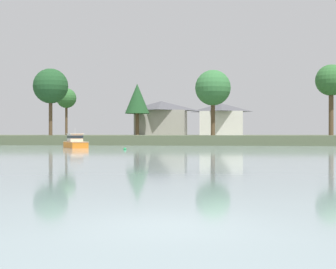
% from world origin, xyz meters
% --- Properties ---
extents(ground_plane, '(400.00, 400.00, 0.00)m').
position_xyz_m(ground_plane, '(0.00, 0.00, 0.00)').
color(ground_plane, gray).
extents(far_shore_bank, '(179.97, 59.07, 1.58)m').
position_xyz_m(far_shore_bank, '(0.00, 98.03, 0.79)').
color(far_shore_bank, '#4C563D').
rests_on(far_shore_bank, ground).
extents(cruiser_orange, '(5.14, 7.15, 3.38)m').
position_xyz_m(cruiser_orange, '(-18.79, 55.01, 0.44)').
color(cruiser_orange, orange).
rests_on(cruiser_orange, ground).
extents(mooring_buoy_green, '(0.38, 0.38, 0.43)m').
position_xyz_m(mooring_buoy_green, '(-10.44, 47.42, 0.07)').
color(mooring_buoy_green, '#1E8C47').
rests_on(mooring_buoy_green, ground).
extents(shore_tree_inland_a, '(6.12, 6.12, 11.72)m').
position_xyz_m(shore_tree_inland_a, '(-29.22, 75.19, 10.18)').
color(shore_tree_inland_a, brown).
rests_on(shore_tree_inland_a, far_shore_bank).
extents(shore_tree_left_mid, '(5.82, 5.82, 13.20)m').
position_xyz_m(shore_tree_left_mid, '(20.83, 86.48, 11.68)').
color(shore_tree_left_mid, brown).
rests_on(shore_tree_left_mid, far_shore_bank).
extents(shore_tree_center_right, '(5.40, 5.40, 11.35)m').
position_xyz_m(shore_tree_center_right, '(-18.07, 99.43, 9.53)').
color(shore_tree_center_right, brown).
rests_on(shore_tree_center_right, far_shore_bank).
extents(shore_tree_right, '(6.48, 6.48, 11.91)m').
position_xyz_m(shore_tree_right, '(-1.02, 81.76, 10.17)').
color(shore_tree_right, brown).
rests_on(shore_tree_right, far_shore_bank).
extents(shore_tree_far_left, '(4.47, 4.47, 10.56)m').
position_xyz_m(shore_tree_far_left, '(-34.37, 100.07, 9.80)').
color(shore_tree_far_left, brown).
rests_on(shore_tree_far_left, far_shore_bank).
extents(cottage_eastern, '(12.39, 9.37, 7.89)m').
position_xyz_m(cottage_eastern, '(-13.58, 106.31, 5.66)').
color(cottage_eastern, '#9E998E').
rests_on(cottage_eastern, far_shore_bank).
extents(cottage_hillside, '(9.88, 9.88, 7.02)m').
position_xyz_m(cottage_hillside, '(0.36, 101.57, 5.20)').
color(cottage_hillside, silver).
rests_on(cottage_hillside, far_shore_bank).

